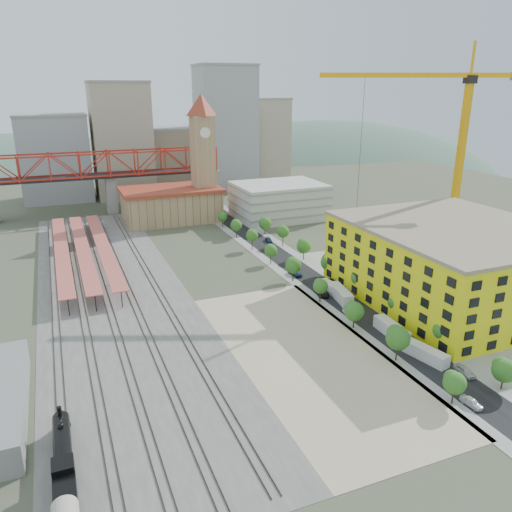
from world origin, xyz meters
name	(u,v)px	position (x,y,z in m)	size (l,w,h in m)	color
ground	(265,294)	(0.00, 0.00, 0.00)	(400.00, 400.00, 0.00)	#474C38
ballast_strip	(112,289)	(-36.00, 17.50, 0.03)	(36.00, 165.00, 0.06)	#605E59
dirt_lot	(309,354)	(-4.00, -31.50, 0.03)	(28.00, 67.00, 0.06)	tan
street_asphalt	(295,267)	(16.00, 15.00, 0.03)	(12.00, 170.00, 0.06)	black
sidewalk_west	(278,269)	(10.50, 15.00, 0.02)	(3.00, 170.00, 0.04)	gray
sidewalk_east	(311,265)	(21.50, 15.00, 0.02)	(3.00, 170.00, 0.04)	gray
construction_pad	(459,296)	(45.00, -20.00, 0.03)	(50.00, 90.00, 0.06)	gray
rail_tracks	(105,290)	(-37.80, 17.50, 0.15)	(26.56, 160.00, 0.18)	#382B23
platform_canopies	(83,248)	(-41.00, 45.00, 3.99)	(16.00, 80.00, 4.12)	#C64C51
station_hall	(171,204)	(-5.00, 82.00, 6.67)	(38.00, 24.00, 13.10)	tan
clock_tower	(203,146)	(8.00, 79.99, 28.70)	(12.00, 12.00, 52.00)	tan
parking_garage	(279,201)	(36.00, 70.00, 7.00)	(34.00, 26.00, 14.00)	silver
truss_bridge	(109,167)	(-25.00, 105.00, 18.86)	(94.00, 9.60, 25.60)	gray
construction_building	(454,262)	(42.00, -20.00, 9.41)	(44.60, 50.60, 18.80)	yellow
street_trees	(311,278)	(16.00, 5.00, 0.00)	(15.40, 124.40, 8.00)	#2F6F21
skyline	(166,145)	(7.47, 142.31, 22.81)	(133.00, 46.00, 60.00)	#9EA0A3
distant_hills	(188,259)	(45.28, 260.00, -79.54)	(647.00, 264.00, 227.00)	#4C6B59
locomotive	(63,460)	(-50.00, -47.11, 2.01)	(2.80, 21.59, 5.40)	black
tower_crane	(451,129)	(63.58, 9.90, 38.56)	(55.31, 23.13, 62.49)	#EAA10F
site_trailer_a	(426,354)	(16.00, -41.81, 1.28)	(2.46, 9.34, 2.56)	silver
site_trailer_b	(391,330)	(16.00, -31.05, 1.36)	(2.61, 9.93, 2.72)	silver
site_trailer_c	(340,294)	(16.00, -10.46, 1.43)	(2.75, 10.44, 2.86)	silver
site_trailer_d	(332,289)	(16.00, -6.50, 1.28)	(2.45, 9.32, 2.55)	silver
car_0	(472,403)	(13.00, -56.74, 0.69)	(1.62, 4.02, 1.37)	silver
car_1	(350,313)	(13.00, -19.48, 0.70)	(1.48, 4.25, 1.40)	#A0A1A6
car_2	(322,292)	(13.00, -6.50, 0.79)	(2.61, 5.66, 1.57)	black
car_3	(295,273)	(13.00, 8.78, 0.80)	(2.24, 5.50, 1.60)	navy
car_4	(465,371)	(19.00, -48.95, 0.78)	(1.83, 4.55, 1.55)	#BBBBBB
car_5	(345,291)	(19.00, -7.94, 0.78)	(1.65, 4.72, 1.55)	#A5A6AB
car_6	(333,283)	(19.00, -1.70, 0.71)	(2.36, 5.11, 1.42)	black
car_7	(269,240)	(19.00, 40.90, 0.65)	(1.82, 4.48, 1.30)	navy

